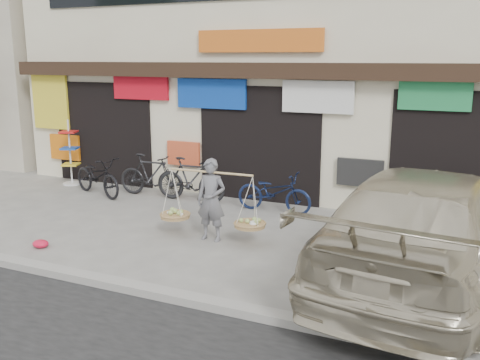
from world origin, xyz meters
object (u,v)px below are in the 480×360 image
at_px(bike_3, 191,179).
at_px(suv, 428,226).
at_px(street_vendor, 211,203).
at_px(display_rack, 70,159).
at_px(bike_1, 151,175).
at_px(bike_2, 274,192).
at_px(bike_0, 98,176).

relative_size(bike_3, suv, 0.28).
bearing_deg(street_vendor, display_rack, 153.66).
relative_size(street_vendor, bike_1, 1.20).
height_order(bike_2, bike_3, bike_3).
distance_m(street_vendor, bike_1, 3.64).
relative_size(bike_1, suv, 0.28).
xyz_separation_m(bike_0, display_rack, (-1.41, 0.65, 0.22)).
bearing_deg(bike_0, display_rack, 85.26).
height_order(bike_1, bike_3, same).
xyz_separation_m(street_vendor, suv, (3.83, -0.28, 0.16)).
height_order(street_vendor, display_rack, display_rack).
height_order(street_vendor, bike_2, street_vendor).
xyz_separation_m(bike_2, suv, (3.42, -2.49, 0.41)).
xyz_separation_m(bike_1, display_rack, (-2.66, 0.18, 0.18)).
height_order(bike_1, bike_2, bike_1).
height_order(street_vendor, bike_0, street_vendor).
xyz_separation_m(bike_0, bike_1, (1.25, 0.47, 0.04)).
bearing_deg(display_rack, suv, -16.38).
xyz_separation_m(bike_0, bike_3, (2.37, 0.47, 0.04)).
distance_m(bike_1, display_rack, 2.67).
xyz_separation_m(suv, display_rack, (-9.32, 2.74, -0.16)).
relative_size(bike_0, display_rack, 1.06).
distance_m(bike_2, display_rack, 5.91).
bearing_deg(bike_0, bike_3, -58.85).
bearing_deg(bike_2, display_rack, 88.97).
height_order(bike_3, suv, suv).
relative_size(street_vendor, bike_2, 1.21).
bearing_deg(display_rack, bike_2, -2.41).
relative_size(bike_1, display_rack, 1.00).
bearing_deg(bike_2, suv, -124.69).
bearing_deg(bike_0, suv, -84.74).
distance_m(bike_0, display_rack, 1.57).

